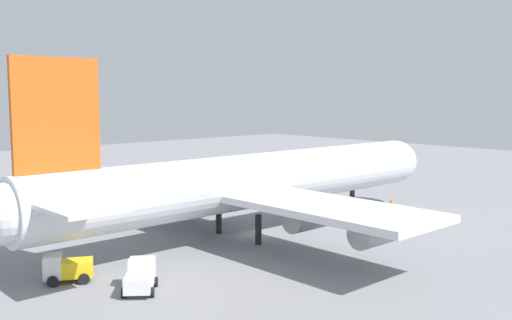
# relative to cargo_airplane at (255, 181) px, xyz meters

# --- Properties ---
(ground_plane) EXTENTS (245.07, 245.07, 0.00)m
(ground_plane) POSITION_rel_cargo_airplane_xyz_m (0.20, -0.00, -6.27)
(ground_plane) COLOR gray
(cargo_airplane) EXTENTS (61.27, 48.31, 19.36)m
(cargo_airplane) POSITION_rel_cargo_airplane_xyz_m (0.00, 0.00, 0.00)
(cargo_airplane) COLOR silver
(cargo_airplane) RESTS_ON ground_plane
(baggage_tug) EXTENTS (4.33, 4.64, 2.46)m
(baggage_tug) POSITION_rel_cargo_airplane_xyz_m (-19.96, -7.84, -5.07)
(baggage_tug) COLOR white
(baggage_tug) RESTS_ON ground_plane
(pushback_tractor) EXTENTS (4.63, 3.90, 2.46)m
(pushback_tractor) POSITION_rel_cargo_airplane_xyz_m (-23.42, -1.44, -5.03)
(pushback_tractor) COLOR silver
(pushback_tractor) RESTS_ON ground_plane
(maintenance_van) EXTENTS (4.39, 5.48, 2.00)m
(maintenance_van) POSITION_rel_cargo_airplane_xyz_m (-16.73, 22.29, -5.23)
(maintenance_van) COLOR #232328
(maintenance_van) RESTS_ON ground_plane
(safety_cone_nose) EXTENTS (0.59, 0.59, 0.84)m
(safety_cone_nose) POSITION_rel_cargo_airplane_xyz_m (27.77, 0.36, -5.85)
(safety_cone_nose) COLOR orange
(safety_cone_nose) RESTS_ON ground_plane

